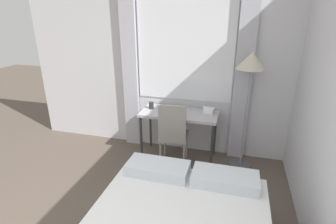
{
  "coord_description": "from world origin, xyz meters",
  "views": [
    {
      "loc": [
        1.02,
        -0.87,
        2.15
      ],
      "look_at": [
        0.19,
        2.21,
        0.9
      ],
      "focal_mm": 28.0,
      "sensor_mm": 36.0,
      "label": 1
    }
  ],
  "objects_px": {
    "book": "(172,110)",
    "mug": "(151,105)",
    "desk_chair": "(173,132)",
    "desk": "(179,117)",
    "standing_lamp": "(250,72)",
    "telephone": "(208,110)"
  },
  "relations": [
    {
      "from": "desk_chair",
      "to": "mug",
      "type": "relative_size",
      "value": 9.41
    },
    {
      "from": "standing_lamp",
      "to": "mug",
      "type": "bearing_deg",
      "value": 178.46
    },
    {
      "from": "desk_chair",
      "to": "standing_lamp",
      "type": "relative_size",
      "value": 0.59
    },
    {
      "from": "desk",
      "to": "desk_chair",
      "type": "xyz_separation_m",
      "value": [
        -0.03,
        -0.23,
        -0.14
      ]
    },
    {
      "from": "telephone",
      "to": "mug",
      "type": "relative_size",
      "value": 1.54
    },
    {
      "from": "desk",
      "to": "mug",
      "type": "xyz_separation_m",
      "value": [
        -0.44,
        0.04,
        0.12
      ]
    },
    {
      "from": "mug",
      "to": "standing_lamp",
      "type": "bearing_deg",
      "value": -1.54
    },
    {
      "from": "standing_lamp",
      "to": "telephone",
      "type": "height_order",
      "value": "standing_lamp"
    },
    {
      "from": "desk_chair",
      "to": "telephone",
      "type": "bearing_deg",
      "value": 32.13
    },
    {
      "from": "desk_chair",
      "to": "telephone",
      "type": "relative_size",
      "value": 6.1
    },
    {
      "from": "book",
      "to": "mug",
      "type": "bearing_deg",
      "value": 179.73
    },
    {
      "from": "desk",
      "to": "book",
      "type": "distance_m",
      "value": 0.15
    },
    {
      "from": "desk",
      "to": "mug",
      "type": "height_order",
      "value": "mug"
    },
    {
      "from": "desk",
      "to": "standing_lamp",
      "type": "relative_size",
      "value": 0.68
    },
    {
      "from": "standing_lamp",
      "to": "telephone",
      "type": "bearing_deg",
      "value": 168.72
    },
    {
      "from": "desk_chair",
      "to": "mug",
      "type": "distance_m",
      "value": 0.56
    },
    {
      "from": "book",
      "to": "mug",
      "type": "relative_size",
      "value": 2.95
    },
    {
      "from": "desk_chair",
      "to": "book",
      "type": "height_order",
      "value": "desk_chair"
    },
    {
      "from": "telephone",
      "to": "book",
      "type": "xyz_separation_m",
      "value": [
        -0.53,
        -0.07,
        -0.02
      ]
    },
    {
      "from": "standing_lamp",
      "to": "book",
      "type": "relative_size",
      "value": 5.43
    },
    {
      "from": "book",
      "to": "mug",
      "type": "xyz_separation_m",
      "value": [
        -0.32,
        0.0,
        0.04
      ]
    },
    {
      "from": "telephone",
      "to": "book",
      "type": "distance_m",
      "value": 0.54
    }
  ]
}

